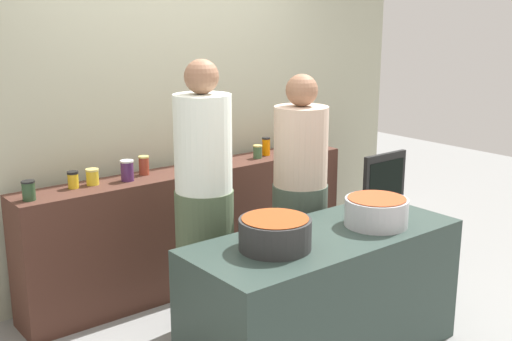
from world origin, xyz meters
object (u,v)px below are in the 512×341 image
preserve_jar_2 (92,177)px  preserve_jar_4 (144,165)px  preserve_jar_1 (73,180)px  preserve_jar_3 (127,170)px  preserve_jar_7 (266,146)px  chalkboard_sign (383,203)px  preserve_jar_8 (290,144)px  preserve_jar_6 (258,152)px  preserve_jar_9 (302,141)px  cook_in_cap (300,205)px  cooking_pot_center (376,212)px  cook_with_tongs (204,216)px  preserve_jar_5 (202,158)px  preserve_jar_0 (29,191)px  cooking_pot_left (275,234)px

preserve_jar_2 → preserve_jar_4: (0.41, 0.03, 0.01)m
preserve_jar_1 → preserve_jar_3: 0.37m
preserve_jar_3 → preserve_jar_7: size_ratio=0.98×
preserve_jar_1 → chalkboard_sign: bearing=-11.5°
preserve_jar_8 → preserve_jar_6: bearing=-179.7°
preserve_jar_2 → preserve_jar_9: bearing=-1.9°
cook_in_cap → cooking_pot_center: bearing=-92.7°
cook_with_tongs → preserve_jar_5: bearing=56.9°
preserve_jar_3 → preserve_jar_5: bearing=-0.2°
cook_with_tongs → preserve_jar_0: bearing=142.2°
cook_with_tongs → preserve_jar_7: bearing=33.4°
preserve_jar_3 → preserve_jar_7: bearing=0.8°
preserve_jar_9 → cooking_pot_left: 2.01m
preserve_jar_2 → cooking_pot_left: 1.49m
preserve_jar_6 → preserve_jar_9: bearing=1.4°
preserve_jar_2 → preserve_jar_0: bearing=-168.4°
cooking_pot_left → preserve_jar_2: bearing=105.7°
preserve_jar_3 → cook_in_cap: bearing=-38.5°
preserve_jar_0 → cook_with_tongs: cook_with_tongs is taller
preserve_jar_9 → cook_with_tongs: cook_with_tongs is taller
preserve_jar_0 → preserve_jar_4: 0.88m
preserve_jar_3 → preserve_jar_9: (1.63, -0.01, 0.00)m
preserve_jar_6 → preserve_jar_9: preserve_jar_9 is taller
preserve_jar_1 → preserve_jar_4: 0.54m
preserve_jar_0 → preserve_jar_4: size_ratio=0.91×
preserve_jar_3 → preserve_jar_5: size_ratio=0.99×
cook_with_tongs → preserve_jar_2: bearing=117.4°
preserve_jar_3 → cooking_pot_center: preserve_jar_3 is taller
preserve_jar_3 → cook_with_tongs: 0.75m
preserve_jar_0 → preserve_jar_7: preserve_jar_7 is taller
cook_with_tongs → cooking_pot_left: bearing=-89.2°
preserve_jar_0 → cooking_pot_center: size_ratio=0.32×
preserve_jar_1 → preserve_jar_5: preserve_jar_5 is taller
cook_with_tongs → chalkboard_sign: size_ratio=2.01×
preserve_jar_2 → preserve_jar_7: 1.49m
preserve_jar_0 → chalkboard_sign: (2.87, -0.42, -0.53)m
preserve_jar_0 → chalkboard_sign: bearing=-8.4°
preserve_jar_8 → cook_with_tongs: 1.50m
preserve_jar_8 → chalkboard_sign: bearing=-32.8°
cooking_pot_center → cook_with_tongs: bearing=134.4°
preserve_jar_0 → preserve_jar_6: 1.83m
preserve_jar_7 → preserve_jar_8: bearing=-8.7°
preserve_jar_0 → preserve_jar_6: bearing=0.7°
preserve_jar_7 → cook_in_cap: cook_in_cap is taller
preserve_jar_6 → preserve_jar_8: preserve_jar_8 is taller
preserve_jar_0 → preserve_jar_5: 1.31m
preserve_jar_6 → cooking_pot_left: (-0.97, -1.36, -0.09)m
preserve_jar_1 → cooking_pot_center: 1.98m
preserve_jar_6 → cook_with_tongs: size_ratio=0.06×
preserve_jar_1 → preserve_jar_8: (1.85, -0.07, 0.01)m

